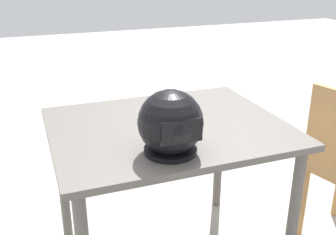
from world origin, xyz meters
TOP-DOWN VIEW (x-y plane):
  - dining_table at (0.00, 0.00)m, footprint 1.05×0.85m
  - pizza_plate at (-0.03, -0.07)m, footprint 0.29×0.29m
  - pizza at (-0.02, -0.07)m, footprint 0.25×0.25m
  - motorcycle_helmet at (0.09, 0.26)m, footprint 0.25×0.25m

SIDE VIEW (x-z plane):
  - dining_table at x=0.00m, z-range 0.28..1.05m
  - pizza_plate at x=-0.03m, z-range 0.76..0.78m
  - pizza at x=-0.02m, z-range 0.76..0.81m
  - motorcycle_helmet at x=0.09m, z-range 0.76..1.01m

